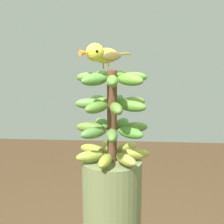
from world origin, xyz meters
name	(u,v)px	position (x,y,z in m)	size (l,w,h in m)	color
banana_bunch	(112,116)	(0.00, 0.00, 1.38)	(0.30, 0.29, 0.36)	brown
perched_bird	(101,54)	(-0.01, -0.04, 1.61)	(0.17, 0.19, 0.10)	#C68933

